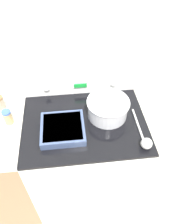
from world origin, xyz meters
The scene contains 10 objects.
ground_plane centered at (0.00, 0.00, 0.00)m, with size 12.00×12.00×0.00m, color beige.
kitchen_wall centered at (0.00, 0.67, 1.25)m, with size 8.00×0.05×2.50m.
stove_range centered at (0.00, 0.32, 0.48)m, with size 0.80×0.66×0.95m.
control_panel centered at (0.00, 0.61, 1.02)m, with size 0.80×0.07×0.15m.
side_counter centered at (-0.67, 0.32, 0.48)m, with size 0.54×0.63×0.96m.
mixing_bowl centered at (0.16, 0.35, 1.02)m, with size 0.28×0.28×0.13m.
casserole_dish centered at (-0.14, 0.24, 0.98)m, with size 0.27×0.26×0.05m.
ladle centered at (0.34, 0.09, 0.98)m, with size 0.07×0.33×0.07m.
spice_jar_blue_cap centered at (-0.48, 0.34, 1.02)m, with size 0.06×0.06×0.10m.
spice_jar_brown_cap centered at (-0.55, 0.48, 1.01)m, with size 0.06×0.06×0.10m.
Camera 1 is at (-0.09, -0.62, 2.03)m, focal length 35.00 mm.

